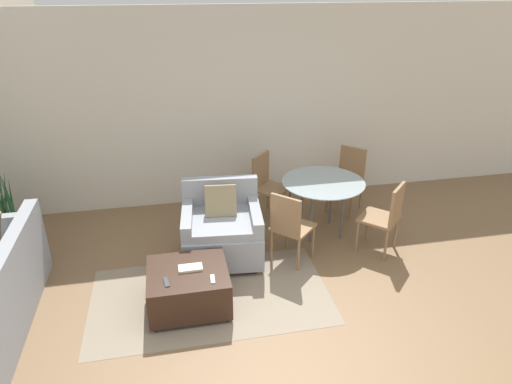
{
  "coord_description": "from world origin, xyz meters",
  "views": [
    {
      "loc": [
        -0.96,
        -2.94,
        3.08
      ],
      "look_at": [
        0.01,
        1.85,
        0.75
      ],
      "focal_mm": 32.0,
      "sensor_mm": 36.0,
      "label": 1
    }
  ],
  "objects_px": {
    "ottoman": "(189,287)",
    "tv_remote_primary": "(213,279)",
    "dining_chair_near_right": "(387,214)",
    "dining_chair_far_left": "(267,182)",
    "potted_plant": "(12,226)",
    "armchair": "(222,230)",
    "dining_table": "(323,188)",
    "dining_chair_far_right": "(349,175)",
    "dining_chair_near_left": "(290,224)",
    "book_stack": "(190,268)",
    "tv_remote_secondary": "(166,282)"
  },
  "relations": [
    {
      "from": "tv_remote_primary",
      "to": "dining_chair_near_left",
      "type": "relative_size",
      "value": 0.16
    },
    {
      "from": "potted_plant",
      "to": "dining_table",
      "type": "xyz_separation_m",
      "value": [
        3.89,
        -0.53,
        0.41
      ]
    },
    {
      "from": "tv_remote_secondary",
      "to": "potted_plant",
      "type": "height_order",
      "value": "potted_plant"
    },
    {
      "from": "potted_plant",
      "to": "dining_chair_far_left",
      "type": "relative_size",
      "value": 1.14
    },
    {
      "from": "book_stack",
      "to": "dining_chair_near_right",
      "type": "xyz_separation_m",
      "value": [
        2.36,
        0.54,
        0.07
      ]
    },
    {
      "from": "dining_chair_far_right",
      "to": "armchair",
      "type": "bearing_deg",
      "value": -155.05
    },
    {
      "from": "book_stack",
      "to": "dining_chair_far_right",
      "type": "xyz_separation_m",
      "value": [
        2.36,
        1.73,
        0.07
      ]
    },
    {
      "from": "dining_chair_far_left",
      "to": "book_stack",
      "type": "bearing_deg",
      "value": -123.96
    },
    {
      "from": "dining_chair_near_left",
      "to": "dining_chair_far_left",
      "type": "height_order",
      "value": "same"
    },
    {
      "from": "dining_chair_far_right",
      "to": "potted_plant",
      "type": "bearing_deg",
      "value": -179.11
    },
    {
      "from": "armchair",
      "to": "potted_plant",
      "type": "height_order",
      "value": "potted_plant"
    },
    {
      "from": "armchair",
      "to": "dining_chair_near_right",
      "type": "relative_size",
      "value": 1.1
    },
    {
      "from": "dining_table",
      "to": "dining_chair_near_left",
      "type": "xyz_separation_m",
      "value": [
        -0.6,
        -0.6,
        -0.13
      ]
    },
    {
      "from": "dining_chair_near_left",
      "to": "ottoman",
      "type": "bearing_deg",
      "value": -154.89
    },
    {
      "from": "armchair",
      "to": "dining_table",
      "type": "distance_m",
      "value": 1.4
    },
    {
      "from": "book_stack",
      "to": "dining_chair_far_left",
      "type": "distance_m",
      "value": 2.09
    },
    {
      "from": "dining_chair_far_right",
      "to": "dining_chair_near_right",
      "type": "bearing_deg",
      "value": -90.0
    },
    {
      "from": "armchair",
      "to": "tv_remote_secondary",
      "type": "relative_size",
      "value": 6.13
    },
    {
      "from": "dining_table",
      "to": "dining_chair_far_left",
      "type": "height_order",
      "value": "dining_chair_far_left"
    },
    {
      "from": "tv_remote_primary",
      "to": "dining_chair_far_left",
      "type": "xyz_separation_m",
      "value": [
        0.97,
        1.95,
        0.08
      ]
    },
    {
      "from": "ottoman",
      "to": "dining_table",
      "type": "relative_size",
      "value": 0.76
    },
    {
      "from": "dining_chair_near_left",
      "to": "dining_chair_near_right",
      "type": "height_order",
      "value": "same"
    },
    {
      "from": "armchair",
      "to": "tv_remote_primary",
      "type": "distance_m",
      "value": 1.08
    },
    {
      "from": "armchair",
      "to": "dining_table",
      "type": "xyz_separation_m",
      "value": [
        1.34,
        0.3,
        0.28
      ]
    },
    {
      "from": "armchair",
      "to": "tv_remote_secondary",
      "type": "height_order",
      "value": "armchair"
    },
    {
      "from": "ottoman",
      "to": "dining_chair_far_left",
      "type": "height_order",
      "value": "dining_chair_far_left"
    },
    {
      "from": "ottoman",
      "to": "dining_chair_near_right",
      "type": "height_order",
      "value": "dining_chair_near_right"
    },
    {
      "from": "potted_plant",
      "to": "dining_chair_near_right",
      "type": "height_order",
      "value": "potted_plant"
    },
    {
      "from": "dining_table",
      "to": "dining_chair_near_left",
      "type": "bearing_deg",
      "value": -135.0
    },
    {
      "from": "dining_table",
      "to": "dining_chair_far_left",
      "type": "distance_m",
      "value": 0.85
    },
    {
      "from": "dining_table",
      "to": "dining_chair_far_right",
      "type": "xyz_separation_m",
      "value": [
        0.6,
        0.6,
        -0.13
      ]
    },
    {
      "from": "dining_table",
      "to": "dining_chair_near_left",
      "type": "relative_size",
      "value": 1.16
    },
    {
      "from": "tv_remote_primary",
      "to": "dining_chair_near_left",
      "type": "distance_m",
      "value": 1.23
    },
    {
      "from": "ottoman",
      "to": "dining_chair_near_left",
      "type": "bearing_deg",
      "value": 25.11
    },
    {
      "from": "ottoman",
      "to": "tv_remote_primary",
      "type": "distance_m",
      "value": 0.36
    },
    {
      "from": "dining_chair_near_right",
      "to": "book_stack",
      "type": "bearing_deg",
      "value": -167.08
    },
    {
      "from": "dining_chair_far_left",
      "to": "dining_chair_far_right",
      "type": "height_order",
      "value": "same"
    },
    {
      "from": "dining_chair_far_right",
      "to": "tv_remote_primary",
      "type": "bearing_deg",
      "value": -137.96
    },
    {
      "from": "tv_remote_secondary",
      "to": "dining_chair_near_right",
      "type": "height_order",
      "value": "dining_chair_near_right"
    },
    {
      "from": "book_stack",
      "to": "dining_chair_far_right",
      "type": "relative_size",
      "value": 0.27
    },
    {
      "from": "book_stack",
      "to": "tv_remote_primary",
      "type": "bearing_deg",
      "value": -47.52
    },
    {
      "from": "book_stack",
      "to": "dining_chair_near_right",
      "type": "distance_m",
      "value": 2.42
    },
    {
      "from": "dining_chair_near_right",
      "to": "dining_chair_far_left",
      "type": "xyz_separation_m",
      "value": [
        -1.19,
        1.19,
        0.0
      ]
    },
    {
      "from": "potted_plant",
      "to": "dining_chair_near_left",
      "type": "xyz_separation_m",
      "value": [
        3.29,
        -1.12,
        0.28
      ]
    },
    {
      "from": "tv_remote_secondary",
      "to": "potted_plant",
      "type": "xyz_separation_m",
      "value": [
        -1.89,
        1.84,
        -0.2
      ]
    },
    {
      "from": "book_stack",
      "to": "dining_chair_far_right",
      "type": "height_order",
      "value": "dining_chair_far_right"
    },
    {
      "from": "potted_plant",
      "to": "dining_chair_far_right",
      "type": "height_order",
      "value": "potted_plant"
    },
    {
      "from": "tv_remote_primary",
      "to": "dining_chair_far_right",
      "type": "distance_m",
      "value": 2.91
    },
    {
      "from": "armchair",
      "to": "dining_table",
      "type": "height_order",
      "value": "armchair"
    },
    {
      "from": "ottoman",
      "to": "dining_chair_near_left",
      "type": "xyz_separation_m",
      "value": [
        1.2,
        0.56,
        0.28
      ]
    }
  ]
}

